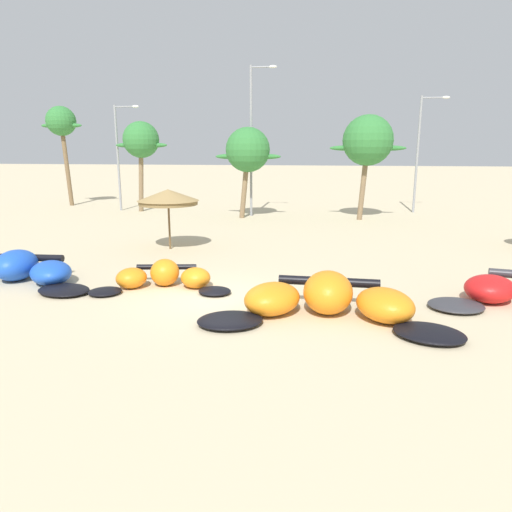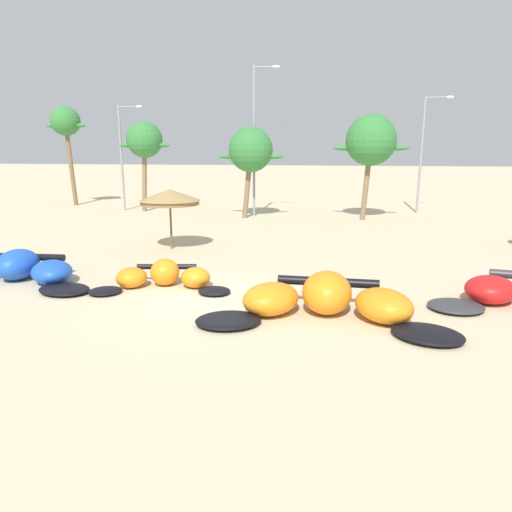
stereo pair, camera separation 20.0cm
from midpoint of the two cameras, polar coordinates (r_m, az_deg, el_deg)
ground_plane at (r=15.63m, az=-4.73°, el=-5.06°), size 260.00×260.00×0.00m
kite_far_left at (r=19.44m, az=-27.55°, el=-1.57°), size 7.41×3.63×1.14m
kite_left at (r=16.88m, az=-10.96°, el=-2.56°), size 5.08×2.76×0.97m
kite_left_of_center at (r=13.80m, az=9.03°, el=-5.52°), size 7.63×3.53×1.27m
beach_umbrella_near_van at (r=23.05m, az=-10.31°, el=7.16°), size 2.99×2.99×2.95m
palm_leftmost at (r=44.21m, az=-22.24°, el=14.83°), size 3.72×2.48×8.41m
palm_left at (r=37.92m, az=-13.41°, el=13.59°), size 4.17×2.78×6.95m
palm_left_of_gap at (r=33.16m, az=-0.48°, el=12.84°), size 4.66×3.11×6.36m
palm_center_left at (r=33.16m, az=14.14°, el=13.54°), size 5.12×3.41×7.13m
lamppost_west at (r=38.93m, az=-15.85°, el=12.25°), size 2.07×0.24×8.18m
lamppost_west_center at (r=34.21m, az=0.16°, el=14.66°), size 1.91×0.24×10.53m
lamppost_east_center at (r=38.16m, az=20.13°, el=12.37°), size 2.09×0.24×8.71m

